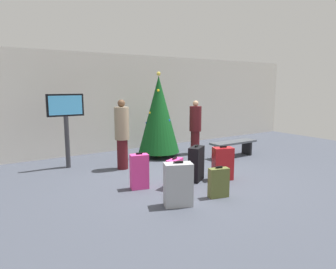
# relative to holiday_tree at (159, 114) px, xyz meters

# --- Properties ---
(ground_plane) EXTENTS (16.00, 16.00, 0.00)m
(ground_plane) POSITION_rel_holiday_tree_xyz_m (-0.65, -2.14, -1.30)
(ground_plane) COLOR #424754
(back_wall) EXTENTS (16.00, 0.20, 3.18)m
(back_wall) POSITION_rel_holiday_tree_xyz_m (-0.65, 1.62, 0.29)
(back_wall) COLOR beige
(back_wall) RESTS_ON ground_plane
(holiday_tree) EXTENTS (1.25, 1.25, 2.57)m
(holiday_tree) POSITION_rel_holiday_tree_xyz_m (0.00, 0.00, 0.00)
(holiday_tree) COLOR #4C3319
(holiday_tree) RESTS_ON ground_plane
(flight_info_kiosk) EXTENTS (0.93, 0.12, 1.95)m
(flight_info_kiosk) POSITION_rel_holiday_tree_xyz_m (-2.68, 0.24, 0.07)
(flight_info_kiosk) COLOR #333338
(flight_info_kiosk) RESTS_ON ground_plane
(waiting_bench) EXTENTS (1.57, 0.44, 0.48)m
(waiting_bench) POSITION_rel_holiday_tree_xyz_m (1.91, -1.25, -0.94)
(waiting_bench) COLOR #4C5159
(waiting_bench) RESTS_ON ground_plane
(traveller_0) EXTENTS (0.53, 0.53, 1.70)m
(traveller_0) POSITION_rel_holiday_tree_xyz_m (1.19, -0.27, -0.41)
(traveller_0) COLOR #4C1419
(traveller_0) RESTS_ON ground_plane
(traveller_1) EXTENTS (0.53, 0.53, 1.81)m
(traveller_1) POSITION_rel_holiday_tree_xyz_m (-1.51, -0.65, -0.35)
(traveller_1) COLOR #4C1419
(traveller_1) RESTS_ON ground_plane
(suitcase_0) EXTENTS (0.57, 0.45, 0.83)m
(suitcase_0) POSITION_rel_holiday_tree_xyz_m (-1.69, -3.47, -0.91)
(suitcase_0) COLOR #9EA0A5
(suitcase_0) RESTS_ON ground_plane
(suitcase_1) EXTENTS (0.52, 0.45, 0.83)m
(suitcase_1) POSITION_rel_holiday_tree_xyz_m (-0.50, -2.48, -0.91)
(suitcase_1) COLOR black
(suitcase_1) RESTS_ON ground_plane
(suitcase_2) EXTENTS (0.52, 0.41, 0.79)m
(suitcase_2) POSITION_rel_holiday_tree_xyz_m (0.06, -2.75, -0.92)
(suitcase_2) COLOR #B2191E
(suitcase_2) RESTS_ON ground_plane
(suitcase_3) EXTENTS (0.42, 0.25, 0.62)m
(suitcase_3) POSITION_rel_holiday_tree_xyz_m (-0.79, -3.55, -1.01)
(suitcase_3) COLOR #59602D
(suitcase_3) RESTS_ON ground_plane
(suitcase_4) EXTENTS (0.41, 0.30, 0.78)m
(suitcase_4) POSITION_rel_holiday_tree_xyz_m (-1.85, -2.26, -0.93)
(suitcase_4) COLOR #E5388C
(suitcase_4) RESTS_ON ground_plane
(suitcase_5) EXTENTS (0.48, 0.37, 0.65)m
(suitcase_5) POSITION_rel_holiday_tree_xyz_m (-1.17, -2.59, -0.99)
(suitcase_5) COLOR #E5388C
(suitcase_5) RESTS_ON ground_plane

